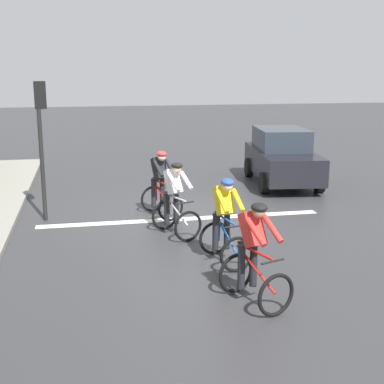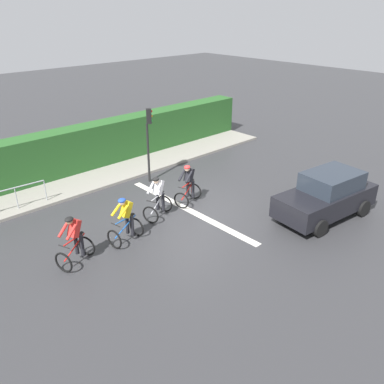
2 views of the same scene
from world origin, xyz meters
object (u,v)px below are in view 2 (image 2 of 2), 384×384
(cyclist_lead, at_px, (75,241))
(car_black, at_px, (327,195))
(traffic_light_near_crossing, at_px, (149,134))
(pedestrian_railing_kerbside, at_px, (0,197))
(cyclist_fourth, at_px, (188,185))
(cyclist_second, at_px, (126,221))
(cyclist_mid, at_px, (158,198))

(cyclist_lead, relative_size, car_black, 0.39)
(traffic_light_near_crossing, relative_size, pedestrian_railing_kerbside, 0.97)
(cyclist_fourth, relative_size, car_black, 0.39)
(cyclist_second, height_order, traffic_light_near_crossing, traffic_light_near_crossing)
(cyclist_mid, bearing_deg, pedestrian_railing_kerbside, 46.36)
(cyclist_lead, xyz_separation_m, pedestrian_railing_kerbside, (4.72, 0.57, -0.01))
(cyclist_second, bearing_deg, car_black, -118.88)
(cyclist_lead, bearing_deg, traffic_light_near_crossing, -57.76)
(car_black, bearing_deg, cyclist_lead, 66.63)
(cyclist_mid, distance_m, cyclist_fourth, 1.62)
(cyclist_mid, bearing_deg, car_black, -132.32)
(cyclist_mid, xyz_separation_m, cyclist_fourth, (0.09, -1.62, 0.00))
(traffic_light_near_crossing, distance_m, pedestrian_railing_kerbside, 6.43)
(cyclist_lead, bearing_deg, cyclist_fourth, -82.39)
(cyclist_second, bearing_deg, traffic_light_near_crossing, -46.46)
(cyclist_mid, height_order, car_black, car_black)
(cyclist_lead, xyz_separation_m, cyclist_mid, (0.62, -3.73, 0.00))
(cyclist_second, bearing_deg, cyclist_mid, -71.14)
(cyclist_fourth, xyz_separation_m, car_black, (-4.34, -3.04, 0.08))
(car_black, bearing_deg, cyclist_fourth, 35.05)
(cyclist_fourth, distance_m, pedestrian_railing_kerbside, 7.15)
(cyclist_mid, xyz_separation_m, pedestrian_railing_kerbside, (4.10, 4.30, -0.01))
(cyclist_second, relative_size, pedestrian_railing_kerbside, 0.48)
(cyclist_fourth, bearing_deg, traffic_light_near_crossing, -4.62)
(cyclist_mid, height_order, pedestrian_railing_kerbside, cyclist_mid)
(cyclist_mid, relative_size, cyclist_fourth, 1.00)
(cyclist_lead, distance_m, traffic_light_near_crossing, 6.74)
(cyclist_second, xyz_separation_m, cyclist_mid, (0.64, -1.87, 0.00))
(cyclist_lead, bearing_deg, cyclist_second, -90.59)
(pedestrian_railing_kerbside, bearing_deg, cyclist_lead, -173.07)
(cyclist_mid, bearing_deg, cyclist_second, 108.86)
(cyclist_mid, bearing_deg, cyclist_fourth, -86.72)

